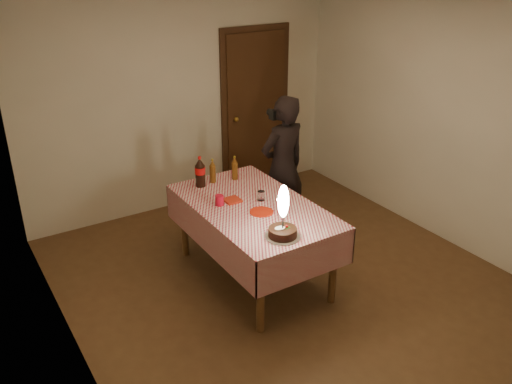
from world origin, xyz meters
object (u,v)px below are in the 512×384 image
(dining_table, at_px, (253,215))
(birthday_cake, at_px, (283,222))
(amber_bottle_left, at_px, (213,171))
(clear_cup, at_px, (261,196))
(cola_bottle, at_px, (200,172))
(red_plate, at_px, (262,212))
(amber_bottle_right, at_px, (235,168))
(red_cup, at_px, (219,200))
(photographer, at_px, (283,167))

(dining_table, bearing_deg, birthday_cake, -99.65)
(birthday_cake, xyz_separation_m, amber_bottle_left, (0.04, 1.32, -0.02))
(clear_cup, distance_m, cola_bottle, 0.70)
(dining_table, xyz_separation_m, birthday_cake, (-0.11, -0.64, 0.24))
(red_plate, bearing_deg, clear_cup, 58.13)
(clear_cup, xyz_separation_m, amber_bottle_left, (-0.19, 0.62, 0.07))
(birthday_cake, bearing_deg, amber_bottle_left, 88.20)
(amber_bottle_left, height_order, amber_bottle_right, same)
(clear_cup, height_order, amber_bottle_left, amber_bottle_left)
(clear_cup, height_order, cola_bottle, cola_bottle)
(red_cup, relative_size, clear_cup, 1.11)
(dining_table, bearing_deg, amber_bottle_left, 95.73)
(clear_cup, bearing_deg, amber_bottle_right, 85.81)
(red_plate, relative_size, photographer, 0.14)
(amber_bottle_left, distance_m, amber_bottle_right, 0.24)
(birthday_cake, bearing_deg, dining_table, 80.35)
(red_plate, relative_size, amber_bottle_left, 0.86)
(dining_table, height_order, red_plate, red_plate)
(cola_bottle, distance_m, photographer, 1.00)
(amber_bottle_right, bearing_deg, dining_table, -104.75)
(birthday_cake, distance_m, clear_cup, 0.74)
(birthday_cake, relative_size, amber_bottle_left, 1.86)
(dining_table, height_order, birthday_cake, birthday_cake)
(clear_cup, distance_m, photographer, 0.86)
(red_cup, height_order, clear_cup, red_cup)
(birthday_cake, height_order, amber_bottle_right, birthday_cake)
(amber_bottle_right, bearing_deg, red_cup, -133.43)
(red_cup, distance_m, photographer, 1.13)
(birthday_cake, distance_m, amber_bottle_left, 1.32)
(cola_bottle, xyz_separation_m, amber_bottle_right, (0.38, -0.03, -0.03))
(photographer, bearing_deg, amber_bottle_left, 176.28)
(birthday_cake, relative_size, red_cup, 4.73)
(red_plate, relative_size, amber_bottle_right, 0.86)
(clear_cup, distance_m, amber_bottle_left, 0.66)
(clear_cup, relative_size, photographer, 0.06)
(red_plate, relative_size, red_cup, 2.20)
(amber_bottle_left, xyz_separation_m, photographer, (0.84, -0.05, -0.11))
(cola_bottle, distance_m, amber_bottle_right, 0.39)
(red_plate, height_order, clear_cup, clear_cup)
(clear_cup, xyz_separation_m, photographer, (0.65, 0.57, -0.04))
(photographer, bearing_deg, amber_bottle_right, 179.68)
(amber_bottle_right, bearing_deg, cola_bottle, 175.28)
(cola_bottle, bearing_deg, clear_cup, -60.56)
(dining_table, xyz_separation_m, red_cup, (-0.27, 0.17, 0.16))
(clear_cup, bearing_deg, photographer, 41.34)
(birthday_cake, distance_m, cola_bottle, 1.30)
(red_plate, height_order, cola_bottle, cola_bottle)
(dining_table, height_order, amber_bottle_left, amber_bottle_left)
(birthday_cake, bearing_deg, clear_cup, 71.55)
(red_cup, xyz_separation_m, photographer, (1.04, 0.45, -0.04))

